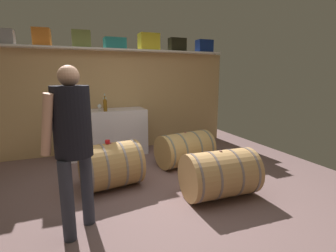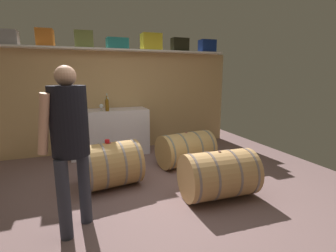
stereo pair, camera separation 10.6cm
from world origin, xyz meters
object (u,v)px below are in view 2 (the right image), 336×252
(wine_bottle_clear, at_px, (107,103))
(wine_bottle_green, at_px, (83,105))
(toolcase_teal, at_px, (117,44))
(winemaker_pouring, at_px, (69,134))
(tasting_cup, at_px, (107,141))
(toolcase_orange, at_px, (45,38))
(toolcase_navy, at_px, (207,46))
(wine_bottle_amber, at_px, (107,105))
(toolcase_grey, at_px, (5,38))
(toolcase_olive, at_px, (84,40))
(work_cabinet, at_px, (110,132))
(wine_glass, at_px, (102,106))
(toolcase_yellow, at_px, (151,42))
(wine_barrel_far, at_px, (219,175))
(toolcase_black, at_px, (180,45))
(wine_barrel_flank, at_px, (186,149))
(wine_barrel_near, at_px, (111,165))

(wine_bottle_clear, xyz_separation_m, wine_bottle_green, (-0.45, -0.20, 0.00))
(toolcase_teal, relative_size, winemaker_pouring, 0.25)
(tasting_cup, bearing_deg, toolcase_orange, 114.61)
(toolcase_navy, height_order, wine_bottle_amber, toolcase_navy)
(toolcase_grey, distance_m, winemaker_pouring, 3.02)
(toolcase_olive, distance_m, work_cabinet, 1.81)
(wine_bottle_amber, height_order, wine_bottle_clear, wine_bottle_clear)
(wine_glass, bearing_deg, toolcase_navy, 7.42)
(toolcase_yellow, relative_size, winemaker_pouring, 0.24)
(wine_barrel_far, height_order, winemaker_pouring, winemaker_pouring)
(toolcase_black, height_order, toolcase_navy, toolcase_black)
(wine_bottle_amber, height_order, tasting_cup, wine_bottle_amber)
(wine_bottle_amber, relative_size, tasting_cup, 4.32)
(toolcase_grey, bearing_deg, toolcase_orange, 1.95)
(toolcase_grey, height_order, toolcase_yellow, toolcase_yellow)
(toolcase_teal, distance_m, wine_bottle_green, 1.39)
(toolcase_olive, bearing_deg, wine_bottle_green, -103.07)
(toolcase_grey, height_order, wine_bottle_amber, toolcase_grey)
(toolcase_teal, relative_size, wine_glass, 3.08)
(toolcase_orange, bearing_deg, winemaker_pouring, -78.41)
(toolcase_grey, relative_size, toolcase_olive, 1.21)
(toolcase_navy, bearing_deg, toolcase_olive, -178.69)
(toolcase_grey, bearing_deg, toolcase_black, 1.95)
(toolcase_grey, relative_size, tasting_cup, 6.05)
(wine_barrel_flank, bearing_deg, toolcase_navy, 40.61)
(toolcase_olive, distance_m, wine_bottle_amber, 1.29)
(toolcase_black, relative_size, wine_barrel_flank, 0.35)
(wine_barrel_flank, bearing_deg, toolcase_black, 62.25)
(wine_bottle_clear, bearing_deg, toolcase_teal, 31.25)
(work_cabinet, bearing_deg, wine_barrel_far, -65.90)
(toolcase_grey, bearing_deg, winemaker_pouring, -68.19)
(wine_glass, height_order, winemaker_pouring, winemaker_pouring)
(toolcase_teal, relative_size, wine_bottle_green, 1.37)
(toolcase_olive, xyz_separation_m, toolcase_black, (1.95, 0.00, -0.02))
(toolcase_olive, bearing_deg, wine_bottle_amber, -48.71)
(wine_barrel_flank, bearing_deg, wine_bottle_clear, 125.90)
(toolcase_olive, distance_m, wine_barrel_flank, 2.78)
(toolcase_navy, relative_size, winemaker_pouring, 0.21)
(wine_bottle_clear, distance_m, wine_barrel_far, 2.70)
(toolcase_black, bearing_deg, tasting_cup, -136.88)
(toolcase_orange, xyz_separation_m, wine_barrel_near, (0.82, -1.71, -1.89))
(wine_bottle_green, bearing_deg, toolcase_navy, 7.58)
(toolcase_navy, bearing_deg, wine_bottle_amber, -168.87)
(toolcase_teal, bearing_deg, toolcase_yellow, -1.39)
(toolcase_black, relative_size, toolcase_navy, 1.03)
(toolcase_grey, distance_m, tasting_cup, 2.69)
(wine_glass, xyz_separation_m, wine_barrel_far, (1.19, -2.23, -0.68))
(toolcase_grey, distance_m, wine_bottle_amber, 2.01)
(toolcase_yellow, xyz_separation_m, wine_bottle_green, (-1.42, -0.36, -1.19))
(wine_bottle_green, bearing_deg, tasting_cup, -80.19)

